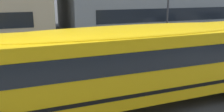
{
  "coord_description": "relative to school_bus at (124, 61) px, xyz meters",
  "views": [
    {
      "loc": [
        -0.01,
        -8.8,
        3.82
      ],
      "look_at": [
        2.83,
        -0.86,
        1.58
      ],
      "focal_mm": 38.77,
      "sensor_mm": 36.0,
      "label": 1
    }
  ],
  "objects": [
    {
      "name": "sidewalk_far",
      "position": [
        -2.95,
        9.53,
        -1.63
      ],
      "size": [
        120.0,
        3.0,
        0.01
      ],
      "primitive_type": "cube",
      "color": "gray",
      "rests_on": "ground_plane"
    },
    {
      "name": "lane_centreline",
      "position": [
        -2.95,
        1.73,
        -1.63
      ],
      "size": [
        110.0,
        0.16,
        0.01
      ],
      "primitive_type": "cube",
      "color": "silver",
      "rests_on": "ground_plane"
    },
    {
      "name": "ground_plane",
      "position": [
        -2.95,
        1.73,
        -1.63
      ],
      "size": [
        400.0,
        400.0,
        0.0
      ],
      "primitive_type": "plane",
      "color": "#424244"
    },
    {
      "name": "parked_car_white_mid_block",
      "position": [
        10.68,
        6.88,
        -0.79
      ],
      "size": [
        3.98,
        2.03,
        1.64
      ],
      "rotation": [
        0.0,
        0.0,
        -0.05
      ],
      "color": "silver",
      "rests_on": "ground_plane"
    },
    {
      "name": "school_bus",
      "position": [
        0.0,
        0.0,
        0.0
      ],
      "size": [
        12.35,
        2.93,
        2.75
      ],
      "rotation": [
        0.0,
        0.0,
        3.17
      ],
      "color": "yellow",
      "rests_on": "ground_plane"
    }
  ]
}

